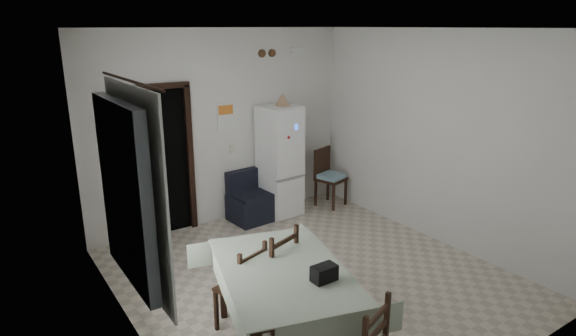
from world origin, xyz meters
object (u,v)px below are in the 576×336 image
at_px(corner_chair, 331,178).
at_px(dining_chair_far_right, 269,274).
at_px(dining_chair_far_left, 240,286).
at_px(dining_table, 283,310).
at_px(fridge, 280,161).
at_px(navy_seat, 252,197).

relative_size(corner_chair, dining_chair_far_right, 0.93).
bearing_deg(dining_chair_far_left, corner_chair, -160.76).
xyz_separation_m(dining_table, dining_chair_far_left, (-0.16, 0.52, 0.05)).
xyz_separation_m(fridge, dining_chair_far_right, (-1.70, -2.40, -0.35)).
bearing_deg(dining_chair_far_right, dining_chair_far_left, -23.83).
distance_m(fridge, navy_seat, 0.72).
height_order(fridge, dining_chair_far_left, fridge).
height_order(corner_chair, dining_table, corner_chair).
height_order(corner_chair, dining_chair_far_right, dining_chair_far_right).
bearing_deg(fridge, corner_chair, -14.95).
distance_m(dining_table, dining_chair_far_right, 0.53).
relative_size(navy_seat, dining_table, 0.47).
xyz_separation_m(fridge, navy_seat, (-0.52, 0.00, -0.49)).
bearing_deg(dining_chair_far_right, corner_chair, -157.99).
distance_m(fridge, dining_chair_far_right, 2.97).
relative_size(navy_seat, corner_chair, 0.79).
bearing_deg(navy_seat, dining_chair_far_right, -120.56).
bearing_deg(navy_seat, dining_table, -119.30).
relative_size(fridge, dining_table, 1.08).
height_order(fridge, navy_seat, fridge).
relative_size(fridge, dining_chair_far_left, 1.85).
relative_size(dining_chair_far_left, dining_chair_far_right, 0.91).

